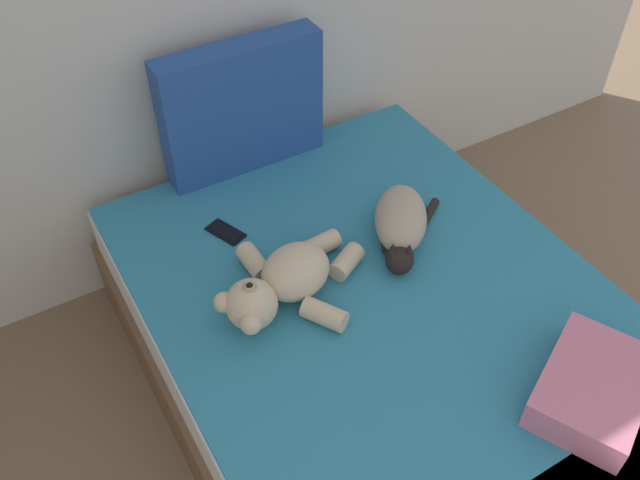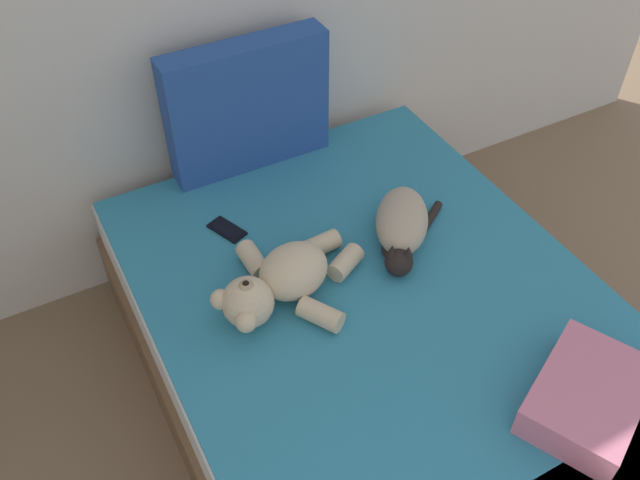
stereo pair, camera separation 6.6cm
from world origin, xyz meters
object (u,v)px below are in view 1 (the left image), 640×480
Objects in this scene: patterned_cushion at (242,108)px; throw_pillow at (593,388)px; cat at (401,223)px; bed at (384,354)px; teddy_bear at (283,282)px; cell_phone at (226,232)px.

patterned_cushion is 1.64× the size of throw_pillow.
patterned_cushion is 1.60m from throw_pillow.
throw_pillow is (0.08, -0.85, -0.02)m from cat.
teddy_bear reaches higher than bed.
throw_pillow is at bearing -62.85° from bed.
patterned_cushion is 4.00× the size of cell_phone.
teddy_bear is 0.40m from cell_phone.
patterned_cushion is at bearing 73.34° from teddy_bear.
bed is 0.74m from cell_phone.
throw_pillow reaches higher than cell_phone.
patterned_cushion is 0.79m from teddy_bear.
bed is 3.60× the size of teddy_bear.
bed is 12.58× the size of cell_phone.
cell_phone is (-0.33, 0.60, 0.28)m from bed.
throw_pillow is (0.37, -1.54, -0.21)m from patterned_cushion.
teddy_bear reaches higher than cell_phone.
teddy_bear is (-0.22, -0.74, -0.19)m from patterned_cushion.
cat is at bearing -67.39° from patterned_cushion.
bed is 5.16× the size of throw_pillow.
teddy_bear is (-0.51, -0.05, 0.01)m from cat.
cat reaches higher than throw_pillow.
cat reaches higher than bed.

